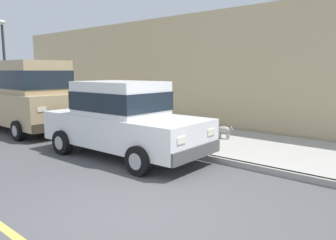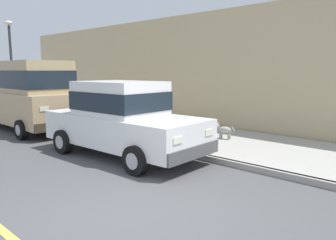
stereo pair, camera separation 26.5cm
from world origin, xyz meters
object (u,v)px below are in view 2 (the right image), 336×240
street_lamp (11,56)px  dog_grey (223,129)px  car_white_sedan (122,118)px  car_tan_van (29,93)px

street_lamp → dog_grey: bearing=-82.0°
car_white_sedan → dog_grey: 3.24m
car_white_sedan → street_lamp: 10.41m
car_tan_van → dog_grey: 7.19m
car_white_sedan → dog_grey: size_ratio=6.16×
dog_grey → street_lamp: 11.62m
dog_grey → car_white_sedan: bearing=159.6°
car_tan_van → dog_grey: size_ratio=6.54×
car_white_sedan → dog_grey: bearing=-20.4°
car_white_sedan → street_lamp: size_ratio=1.05×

